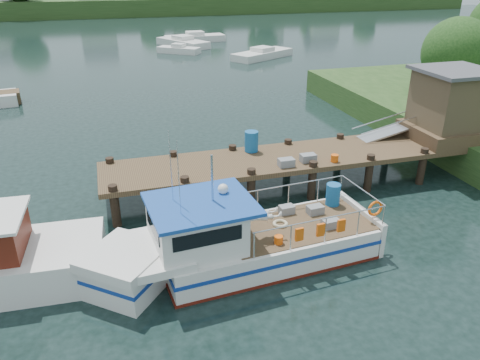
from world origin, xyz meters
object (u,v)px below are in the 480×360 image
object	(u,v)px
lobster_boat	(234,243)
moored_b	(179,50)
dock	(399,125)
moored_d	(183,42)
moored_far	(195,38)
moored_c	(262,54)

from	to	relation	value
lobster_boat	moored_b	bearing A→B (deg)	77.97
dock	moored_d	size ratio (longest dim) A/B	2.24
moored_b	moored_far	bearing A→B (deg)	68.05
lobster_boat	dock	bearing A→B (deg)	24.22
moored_far	moored_d	distance (m)	3.81
lobster_boat	moored_c	distance (m)	35.53
moored_d	moored_c	bearing A→B (deg)	-53.55
dock	moored_far	distance (m)	41.25
dock	moored_c	xyz separation A→B (m)	(3.66, 28.48, -1.84)
moored_b	dock	bearing A→B (deg)	-81.96
dock	moored_c	world-z (taller)	dock
moored_c	moored_far	bearing A→B (deg)	87.71
moored_b	moored_c	xyz separation A→B (m)	(7.51, -5.18, 0.03)
dock	moored_b	size ratio (longest dim) A/B	3.68
dock	moored_b	distance (m)	33.93
moored_far	moored_b	bearing A→B (deg)	-131.64
moored_far	dock	bearing A→B (deg)	-107.37
moored_b	moored_d	world-z (taller)	moored_d
moored_c	moored_d	xyz separation A→B (m)	(-6.29, 9.52, 0.05)
moored_far	lobster_boat	bearing A→B (deg)	-118.16
moored_c	dock	bearing A→B (deg)	-118.00
dock	moored_d	distance (m)	38.14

